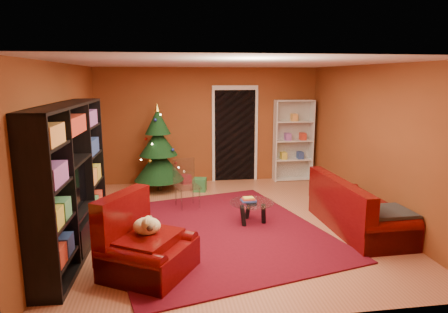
{
  "coord_description": "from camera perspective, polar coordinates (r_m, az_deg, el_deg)",
  "views": [
    {
      "loc": [
        -0.99,
        -6.24,
        2.4
      ],
      "look_at": [
        0.0,
        0.4,
        1.05
      ],
      "focal_mm": 32.0,
      "sensor_mm": 36.0,
      "label": 1
    }
  ],
  "objects": [
    {
      "name": "rug",
      "position": [
        6.39,
        -1.26,
        -10.59
      ],
      "size": [
        3.93,
        4.32,
        0.02
      ],
      "primitive_type": "cube",
      "rotation": [
        0.0,
        0.0,
        0.24
      ],
      "color": "#5D0A19",
      "rests_on": "floor"
    },
    {
      "name": "gift_box_red",
      "position": [
        9.13,
        -5.49,
        -3.24
      ],
      "size": [
        0.26,
        0.26,
        0.21
      ],
      "primitive_type": "cube",
      "rotation": [
        0.0,
        0.0,
        0.32
      ],
      "color": "#AA132B",
      "rests_on": "floor"
    },
    {
      "name": "sofa",
      "position": [
        6.7,
        18.78,
        -6.43
      ],
      "size": [
        0.93,
        1.99,
        0.84
      ],
      "primitive_type": null,
      "rotation": [
        0.0,
        0.0,
        1.6
      ],
      "color": "#480506",
      "rests_on": "rug"
    },
    {
      "name": "acrylic_chair",
      "position": [
        7.38,
        -5.27,
        -4.31
      ],
      "size": [
        0.53,
        0.56,
        0.82
      ],
      "primitive_type": null,
      "rotation": [
        0.0,
        0.0,
        0.28
      ],
      "color": "#66605B",
      "rests_on": "rug"
    },
    {
      "name": "dog",
      "position": [
        5.06,
        -10.96,
        -9.73
      ],
      "size": [
        0.46,
        0.5,
        0.26
      ],
      "primitive_type": null,
      "rotation": [
        0.0,
        0.0,
        1.03
      ],
      "color": "beige",
      "rests_on": "armchair"
    },
    {
      "name": "wall_back",
      "position": [
        9.13,
        -2.2,
        4.46
      ],
      "size": [
        5.0,
        0.05,
        2.6
      ],
      "primitive_type": "cube",
      "color": "brown",
      "rests_on": "ground"
    },
    {
      "name": "christmas_tree",
      "position": [
        8.52,
        -9.34,
        1.14
      ],
      "size": [
        1.38,
        1.38,
        1.87
      ],
      "primitive_type": null,
      "rotation": [
        0.0,
        0.0,
        0.4
      ],
      "color": "black",
      "rests_on": "floor"
    },
    {
      "name": "wall_left",
      "position": [
        6.52,
        -21.97,
        0.82
      ],
      "size": [
        0.05,
        5.5,
        2.6
      ],
      "primitive_type": "cube",
      "color": "brown",
      "rests_on": "ground"
    },
    {
      "name": "armchair",
      "position": [
        5.07,
        -10.71,
        -12.08
      ],
      "size": [
        1.41,
        1.41,
        0.8
      ],
      "primitive_type": null,
      "rotation": [
        0.0,
        0.0,
        1.03
      ],
      "color": "#480506",
      "rests_on": "rug"
    },
    {
      "name": "floor",
      "position": [
        6.77,
        0.51,
        -9.63
      ],
      "size": [
        5.0,
        5.5,
        0.05
      ],
      "primitive_type": "cube",
      "color": "#A96142",
      "rests_on": "ground"
    },
    {
      "name": "coffee_table",
      "position": [
        6.68,
        3.96,
        -7.97
      ],
      "size": [
        0.78,
        0.78,
        0.46
      ],
      "primitive_type": null,
      "rotation": [
        0.0,
        0.0,
        0.07
      ],
      "color": "gray",
      "rests_on": "rug"
    },
    {
      "name": "white_bookshelf",
      "position": [
        9.4,
        9.87,
        2.25
      ],
      "size": [
        0.9,
        0.34,
        1.92
      ],
      "primitive_type": null,
      "rotation": [
        0.0,
        0.0,
        -0.02
      ],
      "color": "white",
      "rests_on": "floor"
    },
    {
      "name": "wall_right",
      "position": [
        7.24,
        20.68,
        1.9
      ],
      "size": [
        0.05,
        5.5,
        2.6
      ],
      "primitive_type": "cube",
      "color": "brown",
      "rests_on": "ground"
    },
    {
      "name": "gift_box_green",
      "position": [
        8.53,
        -3.49,
        -4.03
      ],
      "size": [
        0.33,
        0.33,
        0.27
      ],
      "primitive_type": "cube",
      "rotation": [
        0.0,
        0.0,
        -0.23
      ],
      "color": "#277139",
      "rests_on": "floor"
    },
    {
      "name": "ceiling",
      "position": [
        6.32,
        0.55,
        13.41
      ],
      "size": [
        5.0,
        5.5,
        0.05
      ],
      "primitive_type": "cube",
      "color": "silver",
      "rests_on": "wall_back"
    },
    {
      "name": "media_unit",
      "position": [
        5.75,
        -21.17,
        -3.26
      ],
      "size": [
        0.52,
        2.69,
        2.05
      ],
      "primitive_type": null,
      "rotation": [
        0.0,
        0.0,
        -0.04
      ],
      "color": "black",
      "rests_on": "floor"
    },
    {
      "name": "doorway",
      "position": [
        9.21,
        1.56,
        2.95
      ],
      "size": [
        1.06,
        0.6,
        2.16
      ],
      "primitive_type": null,
      "color": "black",
      "rests_on": "floor"
    }
  ]
}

